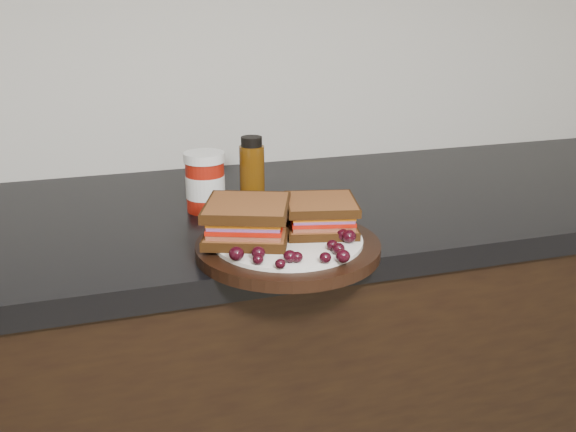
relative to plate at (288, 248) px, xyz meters
name	(u,v)px	position (x,y,z in m)	size (l,w,h in m)	color
base_cabinets	(182,431)	(-0.15, 0.24, -0.48)	(3.96, 0.58, 0.86)	black
countertop	(168,224)	(-0.15, 0.24, -0.03)	(3.98, 0.60, 0.04)	black
plate	(288,248)	(0.00, 0.00, 0.00)	(0.28, 0.28, 0.02)	black
sandwich_left	(247,221)	(-0.06, 0.02, 0.04)	(0.12, 0.12, 0.06)	brown
sandwich_right	(321,215)	(0.06, 0.02, 0.04)	(0.11, 0.11, 0.05)	brown
grape_0	(236,254)	(-0.09, -0.06, 0.02)	(0.02, 0.02, 0.02)	black
grape_1	(258,253)	(-0.06, -0.06, 0.02)	(0.02, 0.02, 0.02)	black
grape_2	(258,259)	(-0.07, -0.08, 0.02)	(0.02, 0.02, 0.01)	black
grape_3	(280,264)	(-0.04, -0.10, 0.02)	(0.01, 0.01, 0.01)	black
grape_4	(290,256)	(-0.02, -0.09, 0.02)	(0.02, 0.02, 0.02)	black
grape_5	(297,257)	(-0.01, -0.09, 0.02)	(0.02, 0.02, 0.02)	black
grape_6	(325,258)	(0.02, -0.10, 0.02)	(0.02, 0.02, 0.02)	black
grape_7	(343,256)	(0.04, -0.11, 0.02)	(0.02, 0.02, 0.02)	black
grape_8	(338,249)	(0.05, -0.08, 0.02)	(0.02, 0.02, 0.02)	black
grape_9	(332,245)	(0.05, -0.06, 0.02)	(0.02, 0.02, 0.02)	black
grape_10	(349,236)	(0.08, -0.04, 0.02)	(0.02, 0.02, 0.02)	black
grape_11	(343,235)	(0.08, -0.03, 0.02)	(0.02, 0.02, 0.02)	black
grape_12	(340,229)	(0.08, -0.01, 0.02)	(0.02, 0.02, 0.02)	black
grape_13	(337,222)	(0.09, 0.02, 0.02)	(0.02, 0.02, 0.02)	black
grape_14	(320,224)	(0.06, 0.03, 0.02)	(0.01, 0.01, 0.01)	black
grape_15	(312,221)	(0.05, 0.04, 0.02)	(0.02, 0.02, 0.02)	black
grape_16	(247,227)	(-0.05, 0.04, 0.02)	(0.02, 0.02, 0.02)	black
grape_17	(248,229)	(-0.05, 0.04, 0.02)	(0.02, 0.02, 0.02)	black
grape_18	(229,237)	(-0.09, 0.01, 0.02)	(0.02, 0.02, 0.02)	black
grape_19	(232,238)	(-0.09, 0.01, 0.02)	(0.02, 0.02, 0.01)	black
grape_20	(258,243)	(-0.05, -0.02, 0.02)	(0.02, 0.02, 0.01)	black
grape_21	(254,233)	(-0.05, 0.02, 0.02)	(0.01, 0.01, 0.01)	black
grape_22	(254,235)	(-0.05, 0.01, 0.02)	(0.02, 0.02, 0.01)	black
grape_23	(228,235)	(-0.09, 0.02, 0.02)	(0.02, 0.02, 0.02)	black
condiment_jar	(205,182)	(-0.08, 0.24, 0.04)	(0.07, 0.07, 0.11)	maroon
oil_bottle	(252,171)	(0.01, 0.25, 0.06)	(0.05, 0.05, 0.13)	#4F2C07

